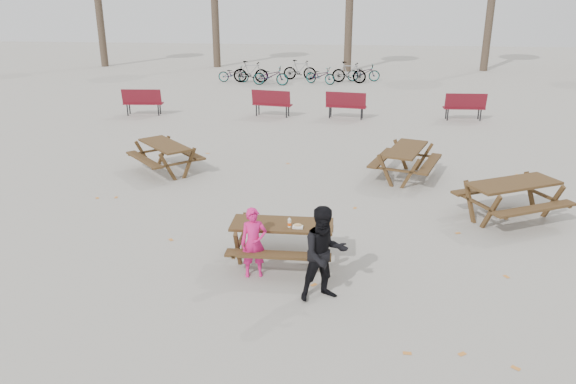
# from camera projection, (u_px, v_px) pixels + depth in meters

# --- Properties ---
(ground) EXTENTS (80.00, 80.00, 0.00)m
(ground) POSITION_uv_depth(u_px,v_px,m) (282.00, 262.00, 10.19)
(ground) COLOR gray
(ground) RESTS_ON ground
(main_picnic_table) EXTENTS (1.80, 1.45, 0.78)m
(main_picnic_table) POSITION_uv_depth(u_px,v_px,m) (282.00, 233.00, 9.99)
(main_picnic_table) COLOR #372414
(main_picnic_table) RESTS_ON ground
(food_tray) EXTENTS (0.18, 0.11, 0.03)m
(food_tray) POSITION_uv_depth(u_px,v_px,m) (298.00, 227.00, 9.73)
(food_tray) COLOR white
(food_tray) RESTS_ON main_picnic_table
(bread_roll) EXTENTS (0.14, 0.06, 0.05)m
(bread_roll) POSITION_uv_depth(u_px,v_px,m) (298.00, 225.00, 9.71)
(bread_roll) COLOR tan
(bread_roll) RESTS_ON food_tray
(soda_bottle) EXTENTS (0.07, 0.07, 0.17)m
(soda_bottle) POSITION_uv_depth(u_px,v_px,m) (289.00, 223.00, 9.75)
(soda_bottle) COLOR silver
(soda_bottle) RESTS_ON main_picnic_table
(child) EXTENTS (0.51, 0.40, 1.24)m
(child) POSITION_uv_depth(u_px,v_px,m) (254.00, 243.00, 9.53)
(child) COLOR #DB1B70
(child) RESTS_ON ground
(adult) EXTENTS (0.94, 0.85, 1.57)m
(adult) POSITION_uv_depth(u_px,v_px,m) (324.00, 254.00, 8.77)
(adult) COLOR black
(adult) RESTS_ON ground
(picnic_table_east) EXTENTS (2.48, 2.31, 0.85)m
(picnic_table_east) POSITION_uv_depth(u_px,v_px,m) (511.00, 201.00, 11.92)
(picnic_table_east) COLOR #372414
(picnic_table_east) RESTS_ON ground
(picnic_table_north) EXTENTS (2.31, 2.33, 0.78)m
(picnic_table_north) POSITION_uv_depth(u_px,v_px,m) (166.00, 158.00, 15.01)
(picnic_table_north) COLOR #372414
(picnic_table_north) RESTS_ON ground
(picnic_table_far) EXTENTS (2.04, 2.27, 0.81)m
(picnic_table_far) POSITION_uv_depth(u_px,v_px,m) (405.00, 163.00, 14.52)
(picnic_table_far) COLOR #372414
(picnic_table_far) RESTS_ON ground
(park_bench_row) EXTENTS (13.75, 0.99, 1.03)m
(park_bench_row) POSITION_uv_depth(u_px,v_px,m) (305.00, 104.00, 21.23)
(park_bench_row) COLOR maroon
(park_bench_row) RESTS_ON ground
(bicycle_row) EXTENTS (8.38, 2.49, 1.09)m
(bicycle_row) POSITION_uv_depth(u_px,v_px,m) (299.00, 73.00, 28.88)
(bicycle_row) COLOR black
(bicycle_row) RESTS_ON ground
(fallen_leaves) EXTENTS (11.00, 11.00, 0.01)m
(fallen_leaves) POSITION_uv_depth(u_px,v_px,m) (317.00, 212.00, 12.47)
(fallen_leaves) COLOR orange
(fallen_leaves) RESTS_ON ground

